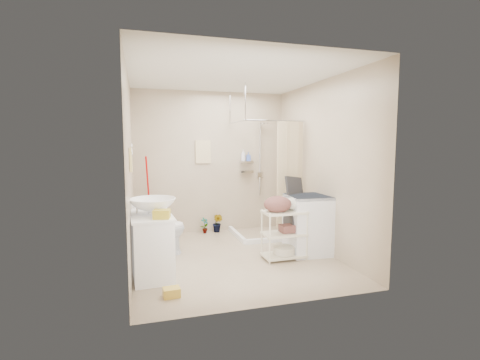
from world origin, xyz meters
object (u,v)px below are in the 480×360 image
at_px(toilet, 158,229).
at_px(laundry_rack, 284,230).
at_px(washing_machine, 308,224).
at_px(vanity, 152,245).

xyz_separation_m(toilet, laundry_rack, (1.72, -0.69, 0.02)).
bearing_deg(laundry_rack, toilet, 157.33).
xyz_separation_m(washing_machine, laundry_rack, (-0.46, -0.16, -0.02)).
bearing_deg(toilet, washing_machine, -108.08).
relative_size(vanity, washing_machine, 1.00).
distance_m(vanity, washing_machine, 2.32).
bearing_deg(toilet, vanity, 167.23).
bearing_deg(vanity, laundry_rack, 0.15).
bearing_deg(toilet, laundry_rack, -116.12).
xyz_separation_m(vanity, washing_machine, (2.30, 0.28, 0.05)).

